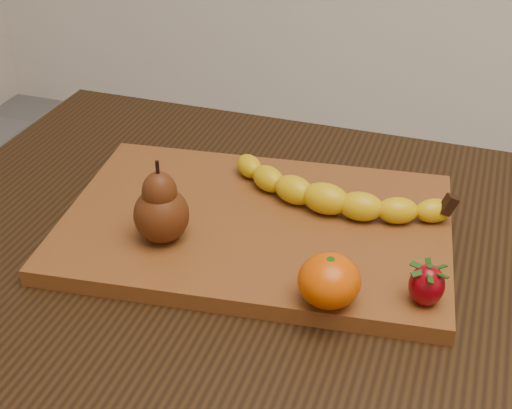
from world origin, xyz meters
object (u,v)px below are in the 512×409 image
(table, at_px, (307,330))
(mandarin, at_px, (329,281))
(cutting_board, at_px, (256,226))
(pear, at_px, (160,201))

(table, relative_size, mandarin, 15.97)
(mandarin, bearing_deg, cutting_board, 134.38)
(pear, xyz_separation_m, mandarin, (0.20, -0.05, -0.02))
(table, relative_size, cutting_board, 2.22)
(cutting_board, bearing_deg, pear, -147.89)
(cutting_board, relative_size, pear, 4.64)
(cutting_board, xyz_separation_m, pear, (-0.09, -0.07, 0.06))
(cutting_board, bearing_deg, mandarin, -52.54)
(table, distance_m, mandarin, 0.17)
(cutting_board, relative_size, mandarin, 7.19)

